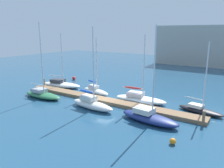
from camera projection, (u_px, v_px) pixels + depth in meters
name	position (u px, v px, depth m)	size (l,w,h in m)	color
ground_plane	(104.00, 102.00, 29.29)	(120.00, 120.00, 0.00)	navy
dock_pier	(104.00, 100.00, 29.25)	(26.08, 1.75, 0.41)	#846647
dock_piling_near_end	(44.00, 83.00, 36.49)	(0.28, 0.28, 1.48)	#846647
dock_piling_far_end	(204.00, 118.00, 21.75)	(0.28, 0.28, 1.48)	#846647
sailboat_0	(61.00, 84.00, 36.81)	(7.33, 3.62, 8.82)	white
sailboat_1	(42.00, 94.00, 30.90)	(6.43, 2.26, 10.24)	#2D7047
sailboat_2	(95.00, 90.00, 32.96)	(5.42, 2.50, 8.25)	white
sailboat_3	(92.00, 103.00, 26.51)	(6.32, 2.20, 9.61)	white
sailboat_4	(140.00, 98.00, 28.98)	(7.07, 2.99, 8.67)	white
sailboat_5	(149.00, 117.00, 22.59)	(6.62, 2.83, 9.70)	navy
sailboat_6	(200.00, 109.00, 25.13)	(5.39, 2.48, 8.02)	black
mooring_buoy_red	(74.00, 78.00, 42.26)	(0.67, 0.67, 0.67)	red
mooring_buoy_orange	(173.00, 141.00, 18.16)	(0.53, 0.53, 0.53)	orange
harbor_building_distant	(200.00, 45.00, 60.71)	(22.89, 8.69, 10.65)	#ADA89E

